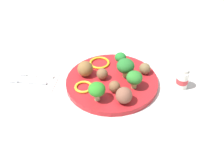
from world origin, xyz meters
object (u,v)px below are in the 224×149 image
at_px(plate, 112,82).
at_px(knife, 30,74).
at_px(pepper_ring_front_left, 84,87).
at_px(broccoli_floret_mid_left, 134,78).
at_px(napkin, 30,79).
at_px(meatball_near_rim, 145,69).
at_px(broccoli_floret_center, 97,90).
at_px(meatball_center, 85,69).
at_px(yogurt_bottle, 182,79).
at_px(broccoli_floret_back_right, 120,58).
at_px(pepper_ring_back_left, 100,63).
at_px(meatball_front_right, 124,95).
at_px(meatball_mid_left, 114,87).
at_px(fork, 25,81).
at_px(broccoli_floret_front_right, 126,66).
at_px(meatball_mid_right, 102,74).

bearing_deg(plate, knife, 3.56).
xyz_separation_m(pepper_ring_front_left, knife, (0.19, -0.04, -0.01)).
xyz_separation_m(broccoli_floret_mid_left, napkin, (0.33, 0.01, -0.05)).
bearing_deg(meatball_near_rim, broccoli_floret_center, 52.72).
xyz_separation_m(meatball_center, napkin, (0.17, 0.04, -0.04)).
distance_m(pepper_ring_front_left, yogurt_bottle, 0.29).
distance_m(broccoli_floret_back_right, yogurt_bottle, 0.21).
bearing_deg(broccoli_floret_mid_left, plate, -16.14).
height_order(broccoli_floret_back_right, pepper_ring_front_left, broccoli_floret_back_right).
xyz_separation_m(broccoli_floret_back_right, pepper_ring_back_left, (0.07, 0.01, -0.02)).
relative_size(broccoli_floret_back_right, broccoli_floret_mid_left, 0.80).
bearing_deg(meatball_front_right, broccoli_floret_mid_left, -104.74).
relative_size(meatball_mid_left, fork, 0.28).
bearing_deg(broccoli_floret_front_right, plate, 35.31).
bearing_deg(broccoli_floret_mid_left, broccoli_floret_front_right, -53.50).
xyz_separation_m(pepper_ring_back_left, napkin, (0.20, 0.11, -0.02)).
bearing_deg(napkin, broccoli_floret_mid_left, -177.56).
bearing_deg(broccoli_floret_back_right, broccoli_floret_center, 80.18).
height_order(pepper_ring_back_left, napkin, pepper_ring_back_left).
distance_m(meatball_near_rim, pepper_ring_front_left, 0.20).
xyz_separation_m(broccoli_floret_back_right, meatball_mid_left, (-0.01, 0.13, -0.01)).
distance_m(broccoli_floret_mid_left, knife, 0.34).
bearing_deg(broccoli_floret_front_right, broccoli_floret_back_right, -65.46).
bearing_deg(napkin, meatball_mid_right, -171.02).
xyz_separation_m(broccoli_floret_front_right, meatball_front_right, (-0.02, 0.11, -0.02)).
xyz_separation_m(broccoli_floret_mid_left, pepper_ring_back_left, (0.13, -0.09, -0.03)).
distance_m(broccoli_floret_mid_left, meatball_mid_right, 0.10).
distance_m(broccoli_floret_mid_left, napkin, 0.33).
bearing_deg(broccoli_floret_center, pepper_ring_front_left, -37.45).
bearing_deg(meatball_mid_left, broccoli_floret_back_right, -86.44).
height_order(plate, knife, plate).
bearing_deg(pepper_ring_front_left, fork, -0.77).
distance_m(meatball_front_right, meatball_near_rim, 0.15).
relative_size(broccoli_floret_center, knife, 0.39).
bearing_deg(fork, meatball_near_rim, -163.20).
distance_m(pepper_ring_front_left, fork, 0.19).
xyz_separation_m(napkin, yogurt_bottle, (-0.46, -0.06, 0.03)).
height_order(broccoli_floret_back_right, meatball_near_rim, broccoli_floret_back_right).
bearing_deg(broccoli_floret_mid_left, fork, 5.56).
bearing_deg(broccoli_floret_mid_left, meatball_front_right, 75.26).
xyz_separation_m(plate, knife, (0.26, 0.02, -0.00)).
distance_m(broccoli_floret_back_right, meatball_mid_left, 0.13).
bearing_deg(broccoli_floret_mid_left, meatball_mid_right, -12.17).
bearing_deg(broccoli_floret_back_right, pepper_ring_back_left, 8.36).
bearing_deg(meatball_center, broccoli_floret_front_right, -170.62).
height_order(broccoli_floret_mid_left, broccoli_floret_center, broccoli_floret_center).
bearing_deg(meatball_mid_right, fork, 13.15).
xyz_separation_m(meatball_center, meatball_front_right, (-0.14, 0.09, -0.00)).
bearing_deg(broccoli_floret_front_right, meatball_near_rim, -152.98).
bearing_deg(meatball_near_rim, meatball_mid_left, 54.30).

